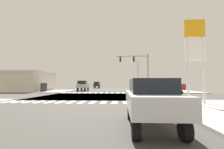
% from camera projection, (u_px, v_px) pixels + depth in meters
% --- Properties ---
extents(ground, '(90.00, 90.00, 0.05)m').
position_uv_depth(ground, '(93.00, 96.00, 22.11)').
color(ground, '#42403B').
extents(sidewalk_corner_ne, '(12.00, 12.00, 0.14)m').
position_uv_depth(sidewalk_corner_ne, '(166.00, 91.00, 33.35)').
color(sidewalk_corner_ne, '#B2ADA3').
rests_on(sidewalk_corner_ne, ground).
extents(sidewalk_corner_nw, '(12.00, 12.00, 0.14)m').
position_uv_depth(sidewalk_corner_nw, '(43.00, 91.00, 34.80)').
color(sidewalk_corner_nw, '#ADA7A6').
rests_on(sidewalk_corner_nw, ground).
extents(crosswalk_near, '(13.50, 2.00, 0.01)m').
position_uv_depth(crosswalk_near, '(77.00, 102.00, 14.85)').
color(crosswalk_near, white).
rests_on(crosswalk_near, ground).
extents(crosswalk_far, '(13.50, 2.00, 0.01)m').
position_uv_depth(crosswalk_far, '(99.00, 93.00, 29.40)').
color(crosswalk_far, white).
rests_on(crosswalk_far, ground).
extents(traffic_signal_mast, '(5.82, 0.55, 7.16)m').
position_uv_depth(traffic_signal_mast, '(136.00, 64.00, 29.69)').
color(traffic_signal_mast, gray).
rests_on(traffic_signal_mast, ground).
extents(gas_station_sign, '(1.60, 0.20, 6.85)m').
position_uv_depth(gas_station_sign, '(195.00, 47.00, 13.00)').
color(gas_station_sign, silver).
rests_on(gas_station_sign, ground).
extents(street_lamp, '(1.78, 0.32, 7.12)m').
position_uv_depth(street_lamp, '(137.00, 73.00, 39.07)').
color(street_lamp, gray).
rests_on(street_lamp, ground).
extents(bank_building, '(15.18, 10.41, 4.30)m').
position_uv_depth(bank_building, '(17.00, 82.00, 36.07)').
color(bank_building, beige).
rests_on(bank_building, ground).
extents(sedan_nearside_1, '(1.80, 4.30, 1.88)m').
position_uv_depth(sedan_nearside_1, '(151.00, 98.00, 6.32)').
color(sedan_nearside_1, black).
rests_on(sedan_nearside_1, ground).
extents(suv_farside_1, '(4.60, 1.96, 2.34)m').
position_uv_depth(suv_farside_1, '(168.00, 86.00, 25.06)').
color(suv_farside_1, black).
rests_on(suv_farside_1, ground).
extents(pickup_crossing_1, '(2.00, 5.10, 2.35)m').
position_uv_depth(pickup_crossing_1, '(83.00, 85.00, 37.57)').
color(pickup_crossing_1, black).
rests_on(pickup_crossing_1, ground).
extents(suv_trailing_2, '(1.96, 4.60, 2.34)m').
position_uv_depth(suv_trailing_2, '(97.00, 84.00, 59.20)').
color(suv_trailing_2, black).
rests_on(suv_trailing_2, ground).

